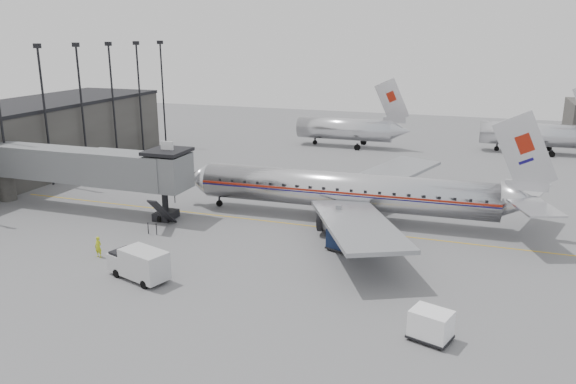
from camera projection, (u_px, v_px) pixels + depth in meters
name	position (u px, v px, depth m)	size (l,w,h in m)	color
ground	(244.00, 244.00, 44.87)	(160.00, 160.00, 0.00)	slate
terminal	(3.00, 146.00, 63.56)	(12.00, 46.00, 8.00)	#3A3734
apron_line	(303.00, 225.00, 49.38)	(0.15, 60.00, 0.01)	gold
jet_bridge	(95.00, 168.00, 52.30)	(21.00, 6.20, 7.10)	#5D5F62
floodlight_masts	(64.00, 106.00, 63.05)	(0.90, 42.25, 15.25)	black
distant_aircraft_near	(346.00, 128.00, 82.86)	(16.39, 3.20, 10.26)	silver
distant_aircraft_mid	(534.00, 134.00, 78.32)	(16.39, 3.20, 10.26)	silver
airliner	(352.00, 191.00, 50.25)	(33.24, 30.79, 10.51)	silver
service_van	(139.00, 263.00, 38.32)	(5.00, 3.14, 2.20)	#BBBBBD
baggage_cart_navy	(343.00, 239.00, 43.38)	(2.67, 2.36, 1.74)	#0C1733
baggage_cart_white	(431.00, 325.00, 30.67)	(2.63, 2.29, 1.75)	white
ramp_worker	(98.00, 247.00, 42.12)	(0.59, 0.38, 1.61)	#B9C717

